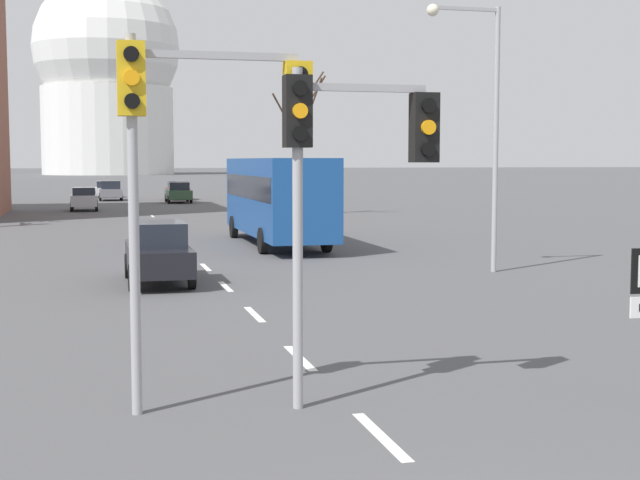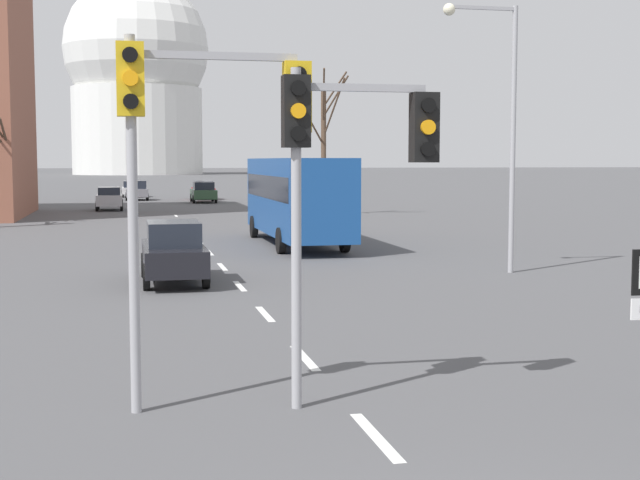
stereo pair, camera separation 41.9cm
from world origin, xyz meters
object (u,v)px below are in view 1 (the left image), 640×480
object	(u,v)px
sedan_far_right	(111,191)
sedan_near_right	(178,190)
traffic_signal_near_left	(192,127)
street_lamp_right	(483,109)
sedan_far_left	(158,252)
traffic_signal_centre_tall	(344,152)
sedan_near_left	(106,189)
sedan_distant_centre	(178,192)
city_bus	(277,194)
sedan_mid_centre	(84,199)

from	to	relation	value
sedan_far_right	sedan_near_right	bearing A→B (deg)	1.45
sedan_far_right	traffic_signal_near_left	bearing A→B (deg)	-90.01
street_lamp_right	sedan_far_left	size ratio (longest dim) A/B	1.82
traffic_signal_centre_tall	sedan_far_left	size ratio (longest dim) A/B	1.06
street_lamp_right	sedan_near_left	bearing A→B (deg)	99.87
sedan_distant_centre	city_bus	size ratio (longest dim) A/B	0.42
sedan_near_right	sedan_far_right	world-z (taller)	sedan_far_right
street_lamp_right	sedan_mid_centre	xyz separation A→B (m)	(-12.08, 37.47, -4.11)
sedan_mid_centre	sedan_far_left	xyz separation A→B (m)	(2.40, -37.59, 0.05)
street_lamp_right	city_bus	bearing A→B (deg)	112.72
sedan_near_right	sedan_distant_centre	bearing A→B (deg)	-94.70
traffic_signal_centre_tall	sedan_distant_centre	world-z (taller)	traffic_signal_centre_tall
sedan_far_left	sedan_near_right	bearing A→B (deg)	84.31
traffic_signal_centre_tall	street_lamp_right	size ratio (longest dim) A/B	0.58
street_lamp_right	sedan_far_right	bearing A→B (deg)	100.74
sedan_near_left	sedan_far_left	world-z (taller)	sedan_far_left
sedan_near_left	sedan_distant_centre	bearing A→B (deg)	-65.66
traffic_signal_near_left	sedan_mid_centre	world-z (taller)	traffic_signal_near_left
traffic_signal_centre_tall	sedan_far_left	world-z (taller)	traffic_signal_centre_tall
traffic_signal_centre_tall	sedan_near_right	distance (m)	66.54
sedan_distant_centre	city_bus	xyz separation A→B (m)	(0.59, -37.33, 1.21)
traffic_signal_near_left	traffic_signal_centre_tall	distance (m)	2.07
traffic_signal_centre_tall	sedan_mid_centre	xyz separation A→B (m)	(-4.03, 50.69, -2.68)
sedan_near_right	sedan_distant_centre	world-z (taller)	sedan_distant_centre
street_lamp_right	sedan_near_left	world-z (taller)	street_lamp_right
street_lamp_right	sedan_mid_centre	size ratio (longest dim) A/B	2.03
sedan_near_right	traffic_signal_centre_tall	bearing A→B (deg)	-93.17
street_lamp_right	sedan_far_left	bearing A→B (deg)	-179.30
traffic_signal_centre_tall	city_bus	xyz separation A→B (m)	(3.80, 23.37, -1.46)
sedan_far_left	sedan_far_right	xyz separation A→B (m)	(-0.38, 53.14, -0.04)
sedan_near_left	sedan_mid_centre	size ratio (longest dim) A/B	1.15
sedan_near_right	city_bus	bearing A→B (deg)	-89.84
city_bus	sedan_far_right	bearing A→B (deg)	97.72
street_lamp_right	sedan_distant_centre	xyz separation A→B (m)	(-4.84, 47.48, -4.09)
sedan_near_right	sedan_mid_centre	bearing A→B (deg)	-116.15
traffic_signal_near_left	street_lamp_right	xyz separation A→B (m)	(10.07, 12.97, 1.10)
sedan_mid_centre	traffic_signal_near_left	bearing A→B (deg)	-87.72
sedan_near_left	sedan_far_right	world-z (taller)	sedan_far_right
sedan_near_right	traffic_signal_near_left	bearing A→B (deg)	-94.92
traffic_signal_centre_tall	sedan_far_left	distance (m)	13.46
sedan_mid_centre	city_bus	size ratio (longest dim) A/B	0.36
traffic_signal_near_left	sedan_far_left	world-z (taller)	traffic_signal_near_left
sedan_mid_centre	sedan_near_right	bearing A→B (deg)	63.85
traffic_signal_centre_tall	sedan_mid_centre	bearing A→B (deg)	94.55
sedan_near_left	traffic_signal_centre_tall	bearing A→B (deg)	-88.15
sedan_far_right	sedan_distant_centre	world-z (taller)	sedan_far_right
traffic_signal_centre_tall	sedan_distant_centre	distance (m)	60.84
traffic_signal_near_left	sedan_near_left	world-z (taller)	traffic_signal_near_left
sedan_near_right	sedan_mid_centre	xyz separation A→B (m)	(-7.71, -15.70, -0.01)
sedan_near_left	sedan_mid_centre	xyz separation A→B (m)	(-1.68, -22.29, 0.05)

